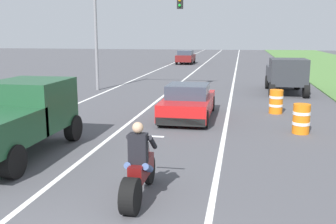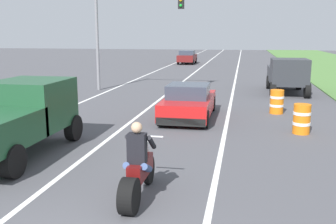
{
  "view_description": "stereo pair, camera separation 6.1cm",
  "coord_description": "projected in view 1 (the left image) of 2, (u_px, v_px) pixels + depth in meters",
  "views": [
    {
      "loc": [
        2.27,
        -4.2,
        3.29
      ],
      "look_at": [
        0.17,
        7.06,
        1.0
      ],
      "focal_mm": 41.89,
      "sensor_mm": 36.0,
      "label": 1
    },
    {
      "loc": [
        2.33,
        -4.19,
        3.29
      ],
      "look_at": [
        0.17,
        7.06,
        1.0
      ],
      "focal_mm": 41.89,
      "sensor_mm": 36.0,
      "label": 2
    }
  ],
  "objects": [
    {
      "name": "lane_stripe_left_solid",
      "position": [
        120.0,
        86.0,
        25.35
      ],
      "size": [
        0.14,
        120.0,
        0.01
      ],
      "primitive_type": "cube",
      "color": "white",
      "rests_on": "ground"
    },
    {
      "name": "distant_car_far_ahead",
      "position": [
        186.0,
        57.0,
        43.73
      ],
      "size": [
        1.8,
        4.0,
        1.5
      ],
      "color": "maroon",
      "rests_on": "ground"
    },
    {
      "name": "motorcycle_with_rider",
      "position": [
        139.0,
        173.0,
        7.75
      ],
      "size": [
        0.7,
        2.21,
        1.62
      ],
      "color": "black",
      "rests_on": "ground"
    },
    {
      "name": "construction_barrel_nearest",
      "position": [
        301.0,
        119.0,
        13.1
      ],
      "size": [
        0.58,
        0.58,
        1.0
      ],
      "color": "orange",
      "rests_on": "ground"
    },
    {
      "name": "pickup_truck_right_shoulder_dark_grey",
      "position": [
        286.0,
        73.0,
        22.04
      ],
      "size": [
        2.02,
        4.8,
        1.98
      ],
      "color": "#2D3035",
      "rests_on": "ground"
    },
    {
      "name": "lane_stripe_right_solid",
      "position": [
        232.0,
        88.0,
        24.06
      ],
      "size": [
        0.14,
        120.0,
        0.01
      ],
      "primitive_type": "cube",
      "color": "white",
      "rests_on": "ground"
    },
    {
      "name": "traffic_light_mast_near",
      "position": [
        124.0,
        20.0,
        22.34
      ],
      "size": [
        5.45,
        0.34,
        6.0
      ],
      "color": "gray",
      "rests_on": "ground"
    },
    {
      "name": "construction_barrel_mid",
      "position": [
        276.0,
        101.0,
        16.43
      ],
      "size": [
        0.58,
        0.58,
        1.0
      ],
      "color": "orange",
      "rests_on": "ground"
    },
    {
      "name": "lane_stripe_centre_dashed",
      "position": [
        175.0,
        87.0,
        24.71
      ],
      "size": [
        0.14,
        120.0,
        0.01
      ],
      "primitive_type": "cube",
      "color": "white",
      "rests_on": "ground"
    },
    {
      "name": "sports_car_red",
      "position": [
        188.0,
        102.0,
        15.48
      ],
      "size": [
        1.84,
        4.3,
        1.37
      ],
      "color": "red",
      "rests_on": "ground"
    },
    {
      "name": "pickup_truck_left_lane_dark_green",
      "position": [
        15.0,
        116.0,
        10.59
      ],
      "size": [
        2.02,
        4.8,
        1.98
      ],
      "color": "#1E4C2D",
      "rests_on": "ground"
    }
  ]
}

